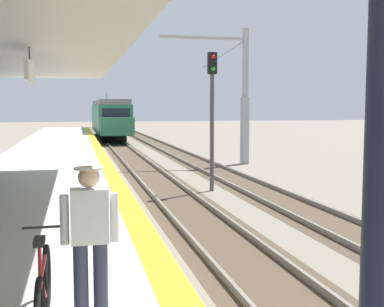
# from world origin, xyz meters

# --- Properties ---
(station_platform) EXTENTS (5.00, 80.00, 0.91)m
(station_platform) POSITION_xyz_m (-2.50, 16.00, 0.45)
(station_platform) COLOR #B7B5AD
(station_platform) RESTS_ON ground
(track_pair_nearest_platform) EXTENTS (2.34, 120.00, 0.16)m
(track_pair_nearest_platform) POSITION_xyz_m (1.90, 20.00, 0.05)
(track_pair_nearest_platform) COLOR #4C3D2D
(track_pair_nearest_platform) RESTS_ON ground
(track_pair_middle) EXTENTS (2.34, 120.00, 0.16)m
(track_pair_middle) POSITION_xyz_m (5.30, 20.00, 0.05)
(track_pair_middle) COLOR #4C3D2D
(track_pair_middle) RESTS_ON ground
(approaching_train) EXTENTS (2.93, 19.60, 4.76)m
(approaching_train) POSITION_xyz_m (1.90, 49.27, 2.18)
(approaching_train) COLOR #286647
(approaching_train) RESTS_ON ground
(commuter_person) EXTENTS (0.59, 0.30, 1.67)m
(commuter_person) POSITION_xyz_m (-1.28, 3.50, 1.84)
(commuter_person) COLOR #33384C
(commuter_person) RESTS_ON station_platform
(bicycle_beside_commuter) EXTENTS (0.48, 1.82, 1.04)m
(bicycle_beside_commuter) POSITION_xyz_m (-1.75, 3.54, 1.29)
(bicycle_beside_commuter) COLOR black
(bicycle_beside_commuter) RESTS_ON station_platform
(rail_signal_post) EXTENTS (0.32, 0.34, 5.20)m
(rail_signal_post) POSITION_xyz_m (3.58, 16.35, 3.19)
(rail_signal_post) COLOR #4C4C4C
(rail_signal_post) RESTS_ON ground
(catenary_pylon_far_side) EXTENTS (5.00, 0.40, 7.50)m
(catenary_pylon_far_side) POSITION_xyz_m (7.49, 24.67, 3.60)
(catenary_pylon_far_side) COLOR #9EA3A8
(catenary_pylon_far_side) RESTS_ON ground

